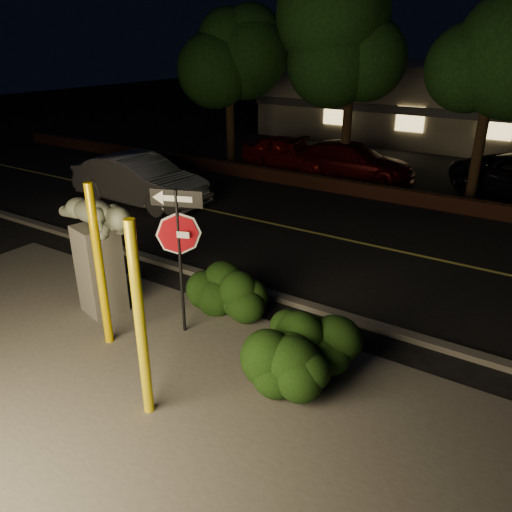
{
  "coord_description": "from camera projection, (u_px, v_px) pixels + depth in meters",
  "views": [
    {
      "loc": [
        5.34,
        -5.54,
        5.33
      ],
      "look_at": [
        0.74,
        1.59,
        1.6
      ],
      "focal_mm": 35.0,
      "sensor_mm": 36.0,
      "label": 1
    }
  ],
  "objects": [
    {
      "name": "tree_far_b",
      "position": [
        355.0,
        15.0,
        18.01
      ],
      "size": [
        5.2,
        5.2,
        8.41
      ],
      "color": "black",
      "rests_on": "ground"
    },
    {
      "name": "curb",
      "position": [
        260.0,
        292.0,
        11.26
      ],
      "size": [
        80.0,
        0.25,
        0.12
      ],
      "primitive_type": "cube",
      "color": "#4C4944",
      "rests_on": "ground"
    },
    {
      "name": "parking_lot",
      "position": [
        430.0,
        168.0,
        22.12
      ],
      "size": [
        40.0,
        12.0,
        0.01
      ],
      "primitive_type": "cube",
      "color": "black",
      "rests_on": "ground"
    },
    {
      "name": "patio",
      "position": [
        134.0,
        386.0,
        8.28
      ],
      "size": [
        14.0,
        6.0,
        0.02
      ],
      "primitive_type": "cube",
      "color": "#4C4944",
      "rests_on": "ground"
    },
    {
      "name": "tree_far_c",
      "position": [
        501.0,
        25.0,
        15.38
      ],
      "size": [
        4.8,
        4.8,
        7.84
      ],
      "color": "black",
      "rests_on": "ground"
    },
    {
      "name": "silver_sedan",
      "position": [
        140.0,
        180.0,
        17.12
      ],
      "size": [
        5.08,
        1.8,
        1.67
      ],
      "primitive_type": "imported",
      "rotation": [
        0.0,
        0.0,
        1.56
      ],
      "color": "#AAAAAF",
      "rests_on": "ground"
    },
    {
      "name": "hedge_right",
      "position": [
        309.0,
        331.0,
        8.72
      ],
      "size": [
        1.88,
        1.02,
        1.22
      ],
      "primitive_type": "ellipsoid",
      "rotation": [
        0.0,
        0.0,
        0.01
      ],
      "color": "black",
      "rests_on": "ground"
    },
    {
      "name": "hedge_center",
      "position": [
        222.0,
        289.0,
        10.39
      ],
      "size": [
        2.17,
        1.61,
        1.02
      ],
      "primitive_type": "ellipsoid",
      "rotation": [
        0.0,
        0.0,
        -0.4
      ],
      "color": "black",
      "rests_on": "ground"
    },
    {
      "name": "tree_far_a",
      "position": [
        228.0,
        37.0,
        20.87
      ],
      "size": [
        4.6,
        4.6,
        7.43
      ],
      "color": "black",
      "rests_on": "ground"
    },
    {
      "name": "brick_wall",
      "position": [
        387.0,
        194.0,
        17.64
      ],
      "size": [
        40.0,
        0.35,
        0.5
      ],
      "primitive_type": "cube",
      "color": "#472116",
      "rests_on": "ground"
    },
    {
      "name": "yellow_pole_left",
      "position": [
        100.0,
        268.0,
        8.89
      ],
      "size": [
        0.16,
        0.16,
        3.12
      ],
      "primitive_type": "cylinder",
      "color": "#F2C800",
      "rests_on": "ground"
    },
    {
      "name": "parked_car_darkred",
      "position": [
        351.0,
        161.0,
        20.13
      ],
      "size": [
        5.21,
        2.42,
        1.48
      ],
      "primitive_type": "imported",
      "rotation": [
        0.0,
        0.0,
        1.64
      ],
      "color": "#380506",
      "rests_on": "ground"
    },
    {
      "name": "ground",
      "position": [
        373.0,
        210.0,
        16.74
      ],
      "size": [
        90.0,
        90.0,
        0.0
      ],
      "primitive_type": "plane",
      "color": "black",
      "rests_on": "ground"
    },
    {
      "name": "parked_car_red",
      "position": [
        290.0,
        154.0,
        21.36
      ],
      "size": [
        4.59,
        2.3,
        1.5
      ],
      "primitive_type": "imported",
      "rotation": [
        0.0,
        0.0,
        1.45
      ],
      "color": "#6C0A04",
      "rests_on": "ground"
    },
    {
      "name": "building",
      "position": [
        475.0,
        103.0,
        27.47
      ],
      "size": [
        22.0,
        10.2,
        4.0
      ],
      "color": "#686353",
      "rests_on": "ground"
    },
    {
      "name": "sculpture",
      "position": [
        97.0,
        242.0,
        9.95
      ],
      "size": [
        2.39,
        1.14,
        2.56
      ],
      "rotation": [
        0.0,
        0.0,
        -0.24
      ],
      "color": "#4C4944",
      "rests_on": "ground"
    },
    {
      "name": "road",
      "position": [
        336.0,
        238.0,
        14.43
      ],
      "size": [
        80.0,
        8.0,
        0.01
      ],
      "primitive_type": "cube",
      "color": "black",
      "rests_on": "ground"
    },
    {
      "name": "hedge_far_right",
      "position": [
        299.0,
        363.0,
        7.94
      ],
      "size": [
        1.67,
        1.09,
        1.12
      ],
      "primitive_type": "ellipsoid",
      "rotation": [
        0.0,
        0.0,
        -0.05
      ],
      "color": "black",
      "rests_on": "ground"
    },
    {
      "name": "lane_marking",
      "position": [
        336.0,
        237.0,
        14.43
      ],
      "size": [
        80.0,
        0.12,
        0.0
      ],
      "primitive_type": "cube",
      "color": "#C9C050",
      "rests_on": "road"
    },
    {
      "name": "signpost",
      "position": [
        178.0,
        234.0,
        9.03
      ],
      "size": [
        0.93,
        0.36,
        2.88
      ],
      "rotation": [
        0.0,
        0.0,
        0.35
      ],
      "color": "black",
      "rests_on": "ground"
    },
    {
      "name": "yellow_pole_right",
      "position": [
        140.0,
        323.0,
        7.12
      ],
      "size": [
        0.16,
        0.16,
        3.16
      ],
      "primitive_type": "cylinder",
      "color": "yellow",
      "rests_on": "ground"
    }
  ]
}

